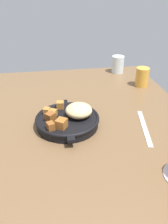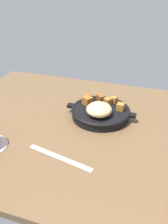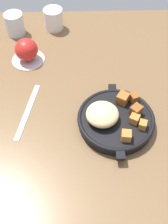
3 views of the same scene
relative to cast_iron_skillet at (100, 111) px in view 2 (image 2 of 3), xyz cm
name	(u,v)px [view 2 (image 2 of 3)]	position (x,y,z in cm)	size (l,w,h in cm)	color
ground_plane	(91,129)	(1.36, 7.07, -3.85)	(117.82, 80.55, 2.40)	brown
cast_iron_skillet	(100,111)	(0.00, 0.00, 0.00)	(26.89, 22.59, 7.81)	black
butter_knife	(60,157)	(5.73, 26.16, -2.47)	(22.17, 1.60, 0.36)	silver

